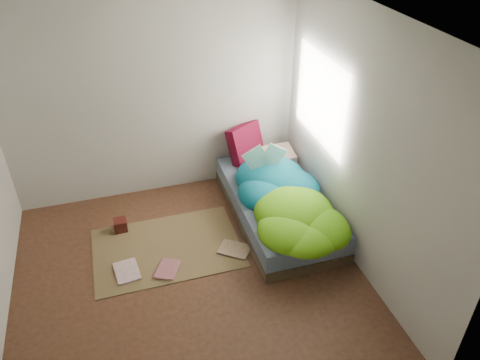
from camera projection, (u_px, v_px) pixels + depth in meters
name	position (u px, v px, depth m)	size (l,w,h in m)	color
ground	(190.00, 280.00, 4.81)	(3.50, 3.50, 0.00)	#44271A
room_walls	(180.00, 141.00, 3.90)	(3.54, 3.54, 2.62)	#B4B3AB
bed	(277.00, 206.00, 5.58)	(1.00, 2.00, 0.34)	#3A301F
duvet	(286.00, 193.00, 5.21)	(0.96, 1.84, 0.34)	#086C7F
rug	(167.00, 248.00, 5.20)	(1.60, 1.10, 0.01)	brown
pillow_floral	(274.00, 156.00, 6.09)	(0.53, 0.33, 0.12)	silver
pillow_magenta	(245.00, 143.00, 6.01)	(0.47, 0.15, 0.47)	#44041A
open_book	(265.00, 150.00, 5.40)	(0.43, 0.09, 0.26)	#2A8332
wooden_box	(121.00, 225.00, 5.41)	(0.14, 0.14, 0.14)	#3B110D
floor_book_a	(115.00, 275.00, 4.84)	(0.24, 0.33, 0.03)	white
floor_book_b	(158.00, 268.00, 4.92)	(0.22, 0.30, 0.03)	#B46872
floor_book_c	(231.00, 257.00, 5.06)	(0.24, 0.33, 0.03)	tan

